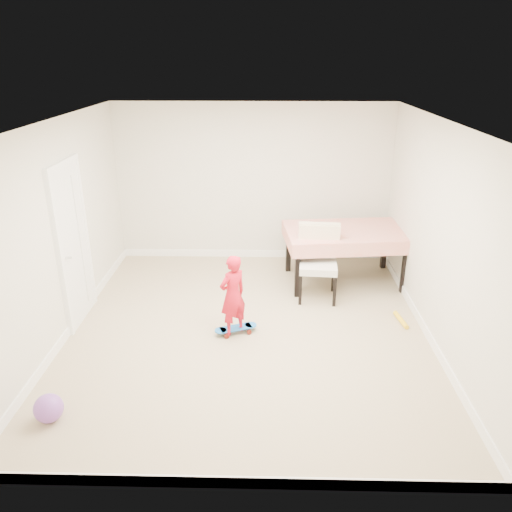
{
  "coord_description": "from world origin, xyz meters",
  "views": [
    {
      "loc": [
        0.24,
        -5.54,
        3.3
      ],
      "look_at": [
        0.1,
        0.2,
        0.95
      ],
      "focal_mm": 35.0,
      "sensor_mm": 36.0,
      "label": 1
    }
  ],
  "objects_px": {
    "dining_chair": "(318,264)",
    "skateboard": "(236,330)",
    "child": "(233,298)",
    "dining_table": "(344,256)",
    "balloon": "(49,408)"
  },
  "relations": [
    {
      "from": "dining_chair",
      "to": "skateboard",
      "type": "xyz_separation_m",
      "value": [
        -1.11,
        -1.02,
        -0.49
      ]
    },
    {
      "from": "skateboard",
      "to": "child",
      "type": "xyz_separation_m",
      "value": [
        -0.03,
        -0.04,
        0.48
      ]
    },
    {
      "from": "dining_table",
      "to": "child",
      "type": "relative_size",
      "value": 1.71
    },
    {
      "from": "skateboard",
      "to": "balloon",
      "type": "relative_size",
      "value": 1.96
    },
    {
      "from": "child",
      "to": "dining_chair",
      "type": "bearing_deg",
      "value": -178.91
    },
    {
      "from": "dining_table",
      "to": "child",
      "type": "bearing_deg",
      "value": -140.35
    },
    {
      "from": "dining_chair",
      "to": "balloon",
      "type": "relative_size",
      "value": 3.8
    },
    {
      "from": "child",
      "to": "balloon",
      "type": "height_order",
      "value": "child"
    },
    {
      "from": "child",
      "to": "balloon",
      "type": "xyz_separation_m",
      "value": [
        -1.67,
        -1.62,
        -0.38
      ]
    },
    {
      "from": "balloon",
      "to": "dining_table",
      "type": "bearing_deg",
      "value": 44.99
    },
    {
      "from": "dining_chair",
      "to": "skateboard",
      "type": "bearing_deg",
      "value": -133.17
    },
    {
      "from": "dining_chair",
      "to": "child",
      "type": "xyz_separation_m",
      "value": [
        -1.14,
        -1.05,
        -0.01
      ]
    },
    {
      "from": "dining_table",
      "to": "balloon",
      "type": "distance_m",
      "value": 4.62
    },
    {
      "from": "balloon",
      "to": "child",
      "type": "bearing_deg",
      "value": 44.2
    },
    {
      "from": "dining_table",
      "to": "child",
      "type": "height_order",
      "value": "child"
    }
  ]
}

